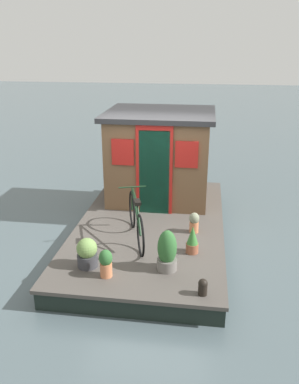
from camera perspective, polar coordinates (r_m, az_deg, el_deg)
The scene contains 10 objects.
ground_plane at distance 7.90m, azimuth 0.21°, elevation -6.70°, with size 60.00×60.00×0.00m, color #4C5B60.
houseboat_deck at distance 7.81m, azimuth 0.21°, elevation -5.52°, with size 4.97×2.76×0.36m.
houseboat_cabin at distance 8.68m, azimuth 1.48°, elevation 5.30°, with size 2.02×2.28×1.91m.
bicycle at distance 6.92m, azimuth -1.94°, elevation -3.97°, with size 1.70×0.67×0.84m.
potted_plant_ivy at distance 6.09m, azimuth 2.53°, elevation -8.56°, with size 0.31×0.31×0.66m.
potted_plant_lavender at distance 6.00m, azimuth -6.26°, elevation -10.02°, with size 0.20×0.20×0.44m.
potted_plant_fern at distance 6.28m, azimuth -8.91°, elevation -8.60°, with size 0.32×0.32×0.47m.
potted_plant_succulent at distance 7.31m, azimuth 6.40°, elevation -4.31°, with size 0.18×0.18×0.38m.
potted_plant_basil at distance 6.62m, azimuth 6.16°, elevation -6.86°, with size 0.21×0.21×0.48m.
mooring_bollard at distance 5.68m, azimuth 7.63°, elevation -13.24°, with size 0.13×0.13×0.24m.
Camera 1 is at (-6.93, -0.96, 3.66)m, focal length 37.30 mm.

